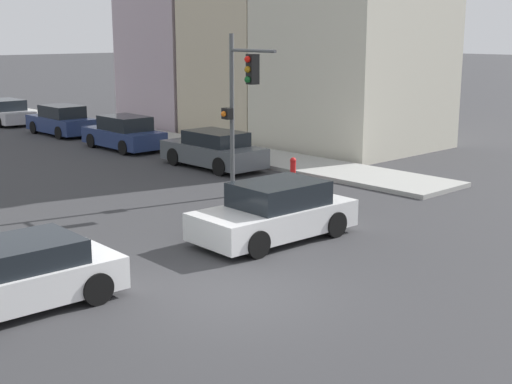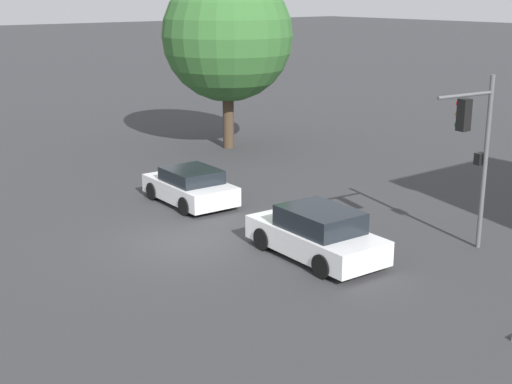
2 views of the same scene
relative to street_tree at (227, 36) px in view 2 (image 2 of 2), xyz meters
The scene contains 5 objects.
ground_plane 14.83m from the street_tree, 41.19° to the right, with size 300.00×300.00×0.00m, color #333335.
street_tree is the anchor object (origin of this frame).
traffic_signal 16.53m from the street_tree, 10.42° to the right, with size 0.48×2.34×5.18m.
crossing_car_0 16.12m from the street_tree, 26.39° to the right, with size 4.42×2.14×1.49m.
crossing_car_1 10.81m from the street_tree, 44.09° to the right, with size 3.88×2.12×1.31m.
Camera 2 is at (17.66, -11.10, 7.44)m, focal length 50.00 mm.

